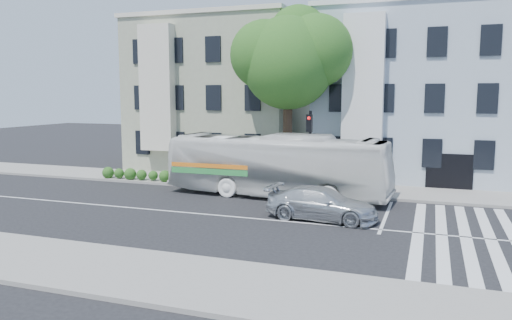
% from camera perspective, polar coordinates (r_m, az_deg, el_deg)
% --- Properties ---
extents(ground, '(120.00, 120.00, 0.00)m').
position_cam_1_polar(ground, '(23.20, -2.23, -6.53)').
color(ground, black).
rests_on(ground, ground).
extents(sidewalk_far, '(80.00, 4.00, 0.15)m').
position_cam_1_polar(sidewalk_far, '(30.59, 3.32, -2.96)').
color(sidewalk_far, gray).
rests_on(sidewalk_far, ground).
extents(sidewalk_near, '(80.00, 4.00, 0.15)m').
position_cam_1_polar(sidewalk_near, '(16.34, -12.93, -12.56)').
color(sidewalk_near, gray).
rests_on(sidewalk_near, ground).
extents(building_left, '(12.00, 10.00, 11.00)m').
position_cam_1_polar(building_left, '(39.05, -3.69, 7.31)').
color(building_left, gray).
rests_on(building_left, ground).
extents(building_right, '(12.00, 10.00, 11.00)m').
position_cam_1_polar(building_right, '(35.93, 17.47, 6.97)').
color(building_right, '#A3B3C2').
rests_on(building_right, ground).
extents(street_tree, '(7.30, 5.90, 11.10)m').
position_cam_1_polar(street_tree, '(30.85, 3.93, 11.59)').
color(street_tree, '#2D2116').
rests_on(street_tree, ground).
extents(bus, '(3.81, 12.65, 3.47)m').
position_cam_1_polar(bus, '(27.50, 2.39, -0.63)').
color(bus, white).
rests_on(bus, ground).
extents(sedan, '(2.52, 5.22, 1.46)m').
position_cam_1_polar(sedan, '(22.78, 7.52, -4.96)').
color(sedan, silver).
rests_on(sedan, ground).
extents(hedge, '(8.31, 3.56, 0.70)m').
position_cam_1_polar(hedge, '(31.99, -10.37, -1.83)').
color(hedge, '#306520').
rests_on(hedge, sidewalk_far).
extents(traffic_signal, '(0.50, 0.55, 4.74)m').
position_cam_1_polar(traffic_signal, '(27.71, 6.16, 2.15)').
color(traffic_signal, black).
rests_on(traffic_signal, ground).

